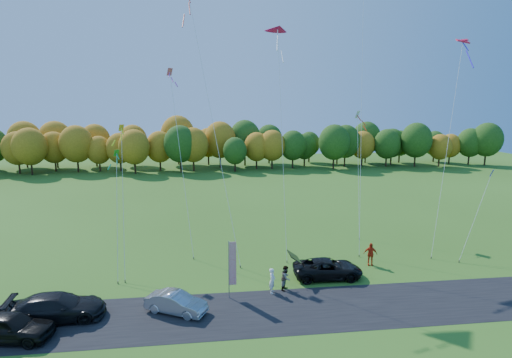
{
  "coord_description": "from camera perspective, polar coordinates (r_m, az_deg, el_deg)",
  "views": [
    {
      "loc": [
        -4.12,
        -27.89,
        13.34
      ],
      "look_at": [
        0.0,
        6.0,
        7.0
      ],
      "focal_mm": 28.0,
      "sensor_mm": 36.0,
      "label": 1
    }
  ],
  "objects": [
    {
      "name": "kite_diamond_white",
      "position": [
        43.18,
        14.42,
        0.91
      ],
      "size": [
        2.1,
        6.35,
        13.15
      ],
      "color": "#4C3F33",
      "rests_on": "ground"
    },
    {
      "name": "person_tailgate_b",
      "position": [
        30.11,
        4.3,
        -13.89
      ],
      "size": [
        1.05,
        1.12,
        1.82
      ],
      "primitive_type": "imported",
      "rotation": [
        0.0,
        0.0,
        1.02
      ],
      "color": "gray",
      "rests_on": "ground"
    },
    {
      "name": "silver_sedan",
      "position": [
        27.67,
        -11.33,
        -16.95
      ],
      "size": [
        4.29,
        3.11,
        1.35
      ],
      "primitive_type": "imported",
      "rotation": [
        0.0,
        0.0,
        1.1
      ],
      "color": "#AFAEB3",
      "rests_on": "ground"
    },
    {
      "name": "feather_flag",
      "position": [
        28.3,
        -3.49,
        -11.88
      ],
      "size": [
        0.55,
        0.09,
        4.19
      ],
      "color": "#999999",
      "rests_on": "ground"
    },
    {
      "name": "asphalt_strip",
      "position": [
        27.66,
        2.63,
        -18.31
      ],
      "size": [
        90.0,
        6.0,
        0.01
      ],
      "primitive_type": "cube",
      "color": "black",
      "rests_on": "ground"
    },
    {
      "name": "dark_truck_b",
      "position": [
        28.2,
        -31.73,
        -17.5
      ],
      "size": [
        5.1,
        2.7,
        1.65
      ],
      "primitive_type": "imported",
      "rotation": [
        0.0,
        0.0,
        1.41
      ],
      "color": "black",
      "rests_on": "ground"
    },
    {
      "name": "kite_diamond_yellow",
      "position": [
        34.69,
        -18.47,
        -2.49
      ],
      "size": [
        1.6,
        7.71,
        11.95
      ],
      "color": "#4C3F33",
      "rests_on": "ground"
    },
    {
      "name": "kite_delta_red",
      "position": [
        37.74,
        3.69,
        7.86
      ],
      "size": [
        2.47,
        10.68,
        22.24
      ],
      "color": "#4C3F33",
      "rests_on": "ground"
    },
    {
      "name": "person_east",
      "position": [
        35.54,
        16.02,
        -10.27
      ],
      "size": [
        1.23,
        0.78,
        1.94
      ],
      "primitive_type": "imported",
      "rotation": [
        0.0,
        0.0,
        -0.29
      ],
      "color": "red",
      "rests_on": "ground"
    },
    {
      "name": "kite_parafoil_rainbow",
      "position": [
        41.42,
        25.76,
        4.72
      ],
      "size": [
        7.25,
        7.64,
        20.05
      ],
      "color": "#4C3F33",
      "rests_on": "ground"
    },
    {
      "name": "kite_parafoil_orange",
      "position": [
        41.43,
        14.93,
        14.86
      ],
      "size": [
        5.64,
        12.83,
        33.8
      ],
      "color": "#4C3F33",
      "rests_on": "ground"
    },
    {
      "name": "kite_diamond_pink",
      "position": [
        37.26,
        -10.66,
        2.67
      ],
      "size": [
        2.64,
        7.06,
        17.17
      ],
      "color": "#4C3F33",
      "rests_on": "ground"
    },
    {
      "name": "ground",
      "position": [
        31.19,
        1.38,
        -14.81
      ],
      "size": [
        160.0,
        160.0,
        0.0
      ],
      "primitive_type": "plane",
      "color": "#345F19"
    },
    {
      "name": "dark_truck_a",
      "position": [
        29.15,
        -26.53,
        -16.06
      ],
      "size": [
        5.94,
        2.8,
        1.67
      ],
      "primitive_type": "imported",
      "rotation": [
        0.0,
        0.0,
        1.65
      ],
      "color": "black",
      "rests_on": "ground"
    },
    {
      "name": "kite_delta_blue",
      "position": [
        36.3,
        -6.39,
        9.04
      ],
      "size": [
        5.69,
        11.18,
        25.83
      ],
      "color": "#4C3F33",
      "rests_on": "ground"
    },
    {
      "name": "kite_diamond_blue_low",
      "position": [
        40.34,
        28.91,
        -4.62
      ],
      "size": [
        4.82,
        3.25,
        7.9
      ],
      "color": "#4C3F33",
      "rests_on": "ground"
    },
    {
      "name": "person_tailgate_a",
      "position": [
        29.62,
        2.33,
        -14.29
      ],
      "size": [
        0.65,
        0.78,
        1.83
      ],
      "primitive_type": "imported",
      "rotation": [
        0.0,
        0.0,
        1.19
      ],
      "color": "white",
      "rests_on": "ground"
    },
    {
      "name": "tree_line",
      "position": [
        84.05,
        -4.03,
        1.37
      ],
      "size": [
        116.0,
        12.0,
        10.0
      ],
      "primitive_type": null,
      "color": "#1E4711",
      "rests_on": "ground"
    },
    {
      "name": "black_suv",
      "position": [
        32.47,
        10.21,
        -12.47
      ],
      "size": [
        5.47,
        2.67,
        1.5
      ],
      "primitive_type": "imported",
      "rotation": [
        0.0,
        0.0,
        1.54
      ],
      "color": "black",
      "rests_on": "ground"
    },
    {
      "name": "kite_diamond_green",
      "position": [
        33.92,
        -19.24,
        -4.48
      ],
      "size": [
        1.17,
        5.77,
        9.92
      ],
      "color": "#4C3F33",
      "rests_on": "ground"
    }
  ]
}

